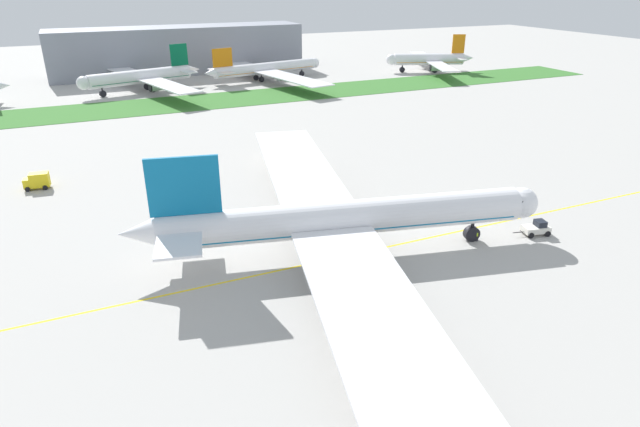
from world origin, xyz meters
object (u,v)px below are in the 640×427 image
object	(u,v)px
parked_airliner_far_centre	(142,77)
parked_airliner_far_right	(264,69)
service_truck_baggage_loader	(37,181)
parked_airliner_far_outer	(430,60)
ground_crew_wingwalker_port	(478,235)
airliner_foreground	(339,219)
pushback_tug	(537,228)

from	to	relation	value
parked_airliner_far_centre	parked_airliner_far_right	size ratio (longest dim) A/B	0.84
service_truck_baggage_loader	parked_airliner_far_outer	distance (m)	165.22
ground_crew_wingwalker_port	service_truck_baggage_loader	size ratio (longest dim) A/B	0.36
airliner_foreground	pushback_tug	distance (m)	31.76
parked_airliner_far_centre	parked_airliner_far_outer	size ratio (longest dim) A/B	1.24
parked_airliner_far_centre	parked_airliner_far_right	xyz separation A→B (m)	(44.78, 3.82, -0.63)
ground_crew_wingwalker_port	parked_airliner_far_right	xyz separation A→B (m)	(14.30, 142.07, 3.38)
parked_airliner_far_outer	parked_airliner_far_centre	bearing A→B (deg)	177.20
parked_airliner_far_centre	parked_airliner_far_outer	xyz separation A→B (m)	(113.07, -5.53, -0.02)
service_truck_baggage_loader	parked_airliner_far_right	size ratio (longest dim) A/B	0.06
parked_airliner_far_centre	parked_airliner_far_outer	distance (m)	113.20
airliner_foreground	parked_airliner_far_right	bearing A→B (deg)	75.62
airliner_foreground	service_truck_baggage_loader	bearing A→B (deg)	131.07
pushback_tug	ground_crew_wingwalker_port	distance (m)	10.02
service_truck_baggage_loader	parked_airliner_far_centre	xyz separation A→B (m)	(30.59, 87.07, 3.42)
airliner_foreground	pushback_tug	bearing A→B (deg)	-12.46
parked_airliner_far_right	pushback_tug	bearing A→B (deg)	-91.76
airliner_foreground	ground_crew_wingwalker_port	distance (m)	21.89
service_truck_baggage_loader	parked_airliner_far_right	distance (m)	118.11
ground_crew_wingwalker_port	service_truck_baggage_loader	world-z (taller)	service_truck_baggage_loader
ground_crew_wingwalker_port	parked_airliner_far_outer	world-z (taller)	parked_airliner_far_outer
parked_airliner_far_outer	pushback_tug	bearing A→B (deg)	-118.40
ground_crew_wingwalker_port	parked_airliner_far_centre	xyz separation A→B (m)	(-30.48, 138.25, 4.01)
parked_airliner_far_outer	airliner_foreground	bearing A→B (deg)	-129.01
ground_crew_wingwalker_port	parked_airliner_far_centre	bearing A→B (deg)	102.43
parked_airliner_far_outer	ground_crew_wingwalker_port	bearing A→B (deg)	-121.89
pushback_tug	parked_airliner_far_outer	size ratio (longest dim) A/B	0.11
airliner_foreground	pushback_tug	size ratio (longest dim) A/B	16.52
parked_airliner_far_right	parked_airliner_far_outer	world-z (taller)	parked_airliner_far_outer
airliner_foreground	service_truck_baggage_loader	xyz separation A→B (m)	(-40.22, 46.16, -3.79)
ground_crew_wingwalker_port	service_truck_baggage_loader	bearing A→B (deg)	140.04
parked_airliner_far_centre	airliner_foreground	bearing A→B (deg)	-85.87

